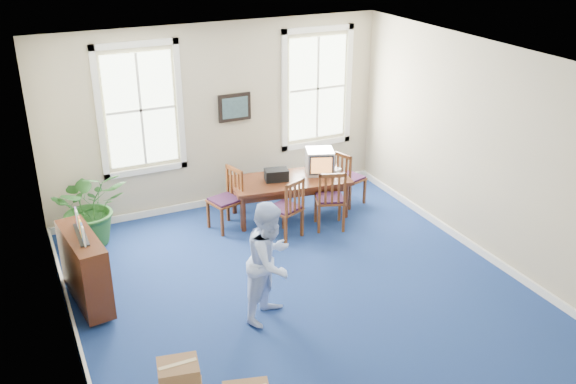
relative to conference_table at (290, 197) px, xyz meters
name	(u,v)px	position (x,y,z in m)	size (l,w,h in m)	color
floor	(300,291)	(-0.90, -2.25, -0.34)	(6.50, 6.50, 0.00)	navy
ceiling	(302,62)	(-0.90, -2.25, 2.86)	(6.50, 6.50, 0.00)	white
wall_back	(217,117)	(-0.90, 1.00, 1.26)	(6.50, 6.50, 0.00)	#BAAC8D
wall_front	(464,320)	(-0.90, -5.50, 1.26)	(6.50, 6.50, 0.00)	#BAAC8D
wall_left	(58,231)	(-3.90, -2.25, 1.26)	(6.50, 6.50, 0.00)	#BAAC8D
wall_right	(484,152)	(2.10, -2.25, 1.26)	(6.50, 6.50, 0.00)	#BAAC8D
baseboard_back	(222,200)	(-0.90, 0.97, -0.28)	(6.00, 0.04, 0.12)	white
baseboard_left	(79,344)	(-3.87, -2.25, -0.28)	(0.04, 6.50, 0.12)	white
baseboard_right	(470,244)	(2.07, -2.25, -0.28)	(0.04, 6.50, 0.12)	white
window_left	(140,110)	(-2.20, 0.98, 1.56)	(1.40, 0.12, 2.20)	white
window_right	(317,88)	(1.00, 0.98, 1.56)	(1.40, 0.12, 2.20)	white
wall_picture	(235,107)	(-0.60, 0.95, 1.41)	(0.58, 0.06, 0.48)	black
conference_table	(290,197)	(0.00, 0.00, 0.00)	(1.99, 0.91, 0.68)	#4A2211
crt_tv	(320,161)	(0.59, 0.05, 0.55)	(0.46, 0.50, 0.42)	#B7B7BC
game_console	(334,169)	(0.86, 0.00, 0.36)	(0.16, 0.20, 0.05)	white
equipment_bag	(276,175)	(-0.23, 0.05, 0.44)	(0.39, 0.25, 0.19)	black
chair_near_left	(285,208)	(-0.41, -0.68, 0.17)	(0.46, 0.46, 1.02)	brown
chair_near_right	(330,198)	(0.41, -0.68, 0.18)	(0.47, 0.47, 1.05)	brown
chair_end_left	(224,200)	(-1.18, 0.00, 0.17)	(0.46, 0.46, 1.03)	brown
chair_end_right	(350,177)	(1.18, 0.00, 0.16)	(0.45, 0.45, 1.00)	brown
man	(270,261)	(-1.48, -2.60, 0.47)	(0.79, 0.61, 1.61)	#ACC6FF
credenza	(85,273)	(-3.59, -1.33, 0.15)	(0.35, 1.24, 0.98)	#4A2211
brochure_rack	(81,230)	(-3.58, -1.33, 0.78)	(0.11, 0.64, 0.28)	#99999E
potted_plant	(91,206)	(-3.23, 0.41, 0.29)	(1.13, 0.99, 1.26)	#22541E
cardboard_boxes	(193,379)	(-2.88, -3.77, 0.01)	(1.21, 1.21, 0.69)	#906642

